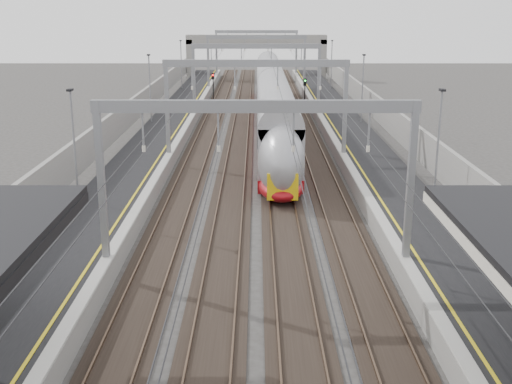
{
  "coord_description": "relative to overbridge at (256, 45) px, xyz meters",
  "views": [
    {
      "loc": [
        0.02,
        -3.16,
        11.12
      ],
      "look_at": [
        0.0,
        25.98,
        2.69
      ],
      "focal_mm": 45.0,
      "sensor_mm": 36.0,
      "label": 1
    }
  ],
  "objects": [
    {
      "name": "platform_left",
      "position": [
        -8.0,
        -55.0,
        -4.81
      ],
      "size": [
        4.0,
        120.0,
        1.0
      ],
      "primitive_type": "cube",
      "color": "black",
      "rests_on": "ground"
    },
    {
      "name": "platform_right",
      "position": [
        8.0,
        -55.0,
        -4.81
      ],
      "size": [
        4.0,
        120.0,
        1.0
      ],
      "primitive_type": "cube",
      "color": "black",
      "rests_on": "ground"
    },
    {
      "name": "tracks",
      "position": [
        0.0,
        -55.0,
        -5.26
      ],
      "size": [
        11.4,
        140.0,
        0.2
      ],
      "color": "black",
      "rests_on": "ground"
    },
    {
      "name": "overhead_line",
      "position": [
        0.0,
        -48.38,
        0.83
      ],
      "size": [
        13.0,
        140.0,
        6.6
      ],
      "color": "gray",
      "rests_on": "platform_left"
    },
    {
      "name": "overbridge",
      "position": [
        0.0,
        0.0,
        0.0
      ],
      "size": [
        22.0,
        2.2,
        6.9
      ],
      "color": "gray",
      "rests_on": "ground"
    },
    {
      "name": "wall_left",
      "position": [
        -11.2,
        -55.0,
        -3.71
      ],
      "size": [
        0.3,
        120.0,
        3.2
      ],
      "primitive_type": "cube",
      "color": "gray",
      "rests_on": "ground"
    },
    {
      "name": "wall_right",
      "position": [
        11.2,
        -55.0,
        -3.71
      ],
      "size": [
        0.3,
        120.0,
        3.2
      ],
      "primitive_type": "cube",
      "color": "gray",
      "rests_on": "ground"
    },
    {
      "name": "train",
      "position": [
        1.5,
        -44.53,
        -3.14
      ],
      "size": [
        2.81,
        51.26,
        4.44
      ],
      "color": "maroon",
      "rests_on": "ground"
    },
    {
      "name": "signal_green",
      "position": [
        -5.2,
        -25.53,
        -2.89
      ],
      "size": [
        0.32,
        0.32,
        3.48
      ],
      "color": "black",
      "rests_on": "ground"
    },
    {
      "name": "signal_red_near",
      "position": [
        3.2,
        -31.23,
        -2.89
      ],
      "size": [
        0.32,
        0.32,
        3.48
      ],
      "color": "black",
      "rests_on": "ground"
    },
    {
      "name": "signal_red_far",
      "position": [
        5.4,
        -31.6,
        -2.89
      ],
      "size": [
        0.32,
        0.32,
        3.48
      ],
      "color": "black",
      "rests_on": "ground"
    }
  ]
}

